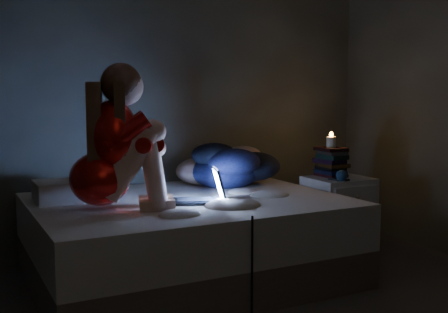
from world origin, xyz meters
TOP-DOWN VIEW (x-y plane):
  - wall_back at (0.00, 1.91)m, footprint 3.60×0.02m
  - bed at (-0.16, 1.10)m, footprint 1.92×1.44m
  - pillow at (-0.84, 1.38)m, footprint 0.44×0.31m
  - woman at (-0.75, 1.00)m, footprint 0.60×0.48m
  - laptop at (-0.16, 0.94)m, footprint 0.37×0.31m
  - clothes_pile at (0.29, 1.43)m, footprint 0.68×0.62m
  - nightstand at (1.06, 1.10)m, footprint 0.45×0.40m
  - book_stack at (1.05, 1.18)m, footprint 0.19×0.25m
  - candle at (1.05, 1.18)m, footprint 0.07×0.07m
  - phone at (0.98, 0.99)m, footprint 0.11×0.16m
  - blue_orb at (0.97, 0.94)m, footprint 0.08×0.08m

SIDE VIEW (x-z plane):
  - bed at x=-0.16m, z-range 0.00..0.53m
  - nightstand at x=1.06m, z-range 0.00..0.58m
  - phone at x=0.98m, z-range 0.58..0.60m
  - pillow at x=-0.84m, z-range 0.53..0.66m
  - blue_orb at x=0.97m, z-range 0.58..0.66m
  - laptop at x=-0.16m, z-range 0.53..0.75m
  - clothes_pile at x=0.29m, z-range 0.53..0.86m
  - book_stack at x=1.05m, z-range 0.58..0.81m
  - candle at x=1.05m, z-range 0.81..0.89m
  - woman at x=-0.75m, z-range 0.53..1.38m
  - wall_back at x=0.00m, z-range 0.00..2.60m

